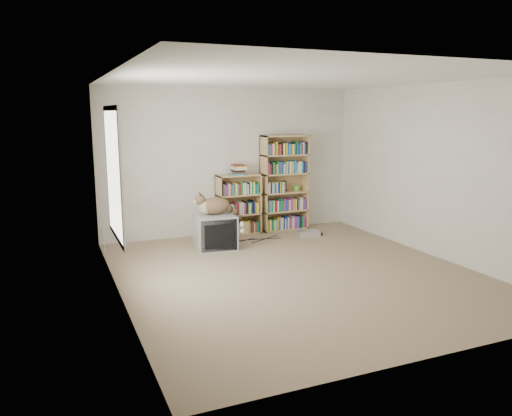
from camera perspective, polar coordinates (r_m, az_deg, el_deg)
name	(u,v)px	position (r m, az deg, el deg)	size (l,w,h in m)	color
floor	(297,273)	(6.64, 4.66, -7.46)	(4.50, 5.00, 0.01)	gray
wall_back	(231,162)	(8.63, -2.92, 5.31)	(4.50, 0.02, 2.50)	silver
wall_front	(441,216)	(4.33, 20.35, -0.90)	(4.50, 0.02, 2.50)	silver
wall_left	(116,190)	(5.68, -15.72, 2.03)	(0.02, 5.00, 2.50)	silver
wall_right	(437,171)	(7.66, 19.94, 3.97)	(0.02, 5.00, 2.50)	silver
ceiling	(300,78)	(6.32, 5.02, 14.61)	(4.50, 5.00, 0.02)	white
window	(114,174)	(5.86, -15.93, 3.76)	(0.02, 1.22, 1.52)	white
crt_tv	(215,232)	(7.77, -4.70, -2.72)	(0.65, 0.60, 0.53)	#9D9D9F
cat	(219,208)	(7.73, -4.28, -0.03)	(0.71, 0.56, 0.58)	#372816
bookcase_tall	(284,185)	(8.93, 3.24, 2.64)	(0.85, 0.30, 1.69)	#A98354
bookcase_short	(238,206)	(8.64, -2.03, 0.18)	(0.76, 0.30, 1.04)	#A98354
book_stack	(238,169)	(8.50, -2.03, 4.42)	(0.21, 0.28, 0.18)	red
green_mug	(296,188)	(9.03, 4.61, 2.27)	(0.09, 0.09, 0.09)	green
framed_print	(283,186)	(9.01, 3.07, 2.56)	(0.14, 0.01, 0.18)	black
dvd_player	(309,233)	(8.65, 6.02, -2.85)	(0.36, 0.26, 0.08)	silver
wall_outlet	(102,233)	(7.76, -17.15, -2.76)	(0.01, 0.08, 0.13)	silver
floor_cables	(266,239)	(8.34, 1.19, -3.58)	(1.20, 0.70, 0.01)	black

